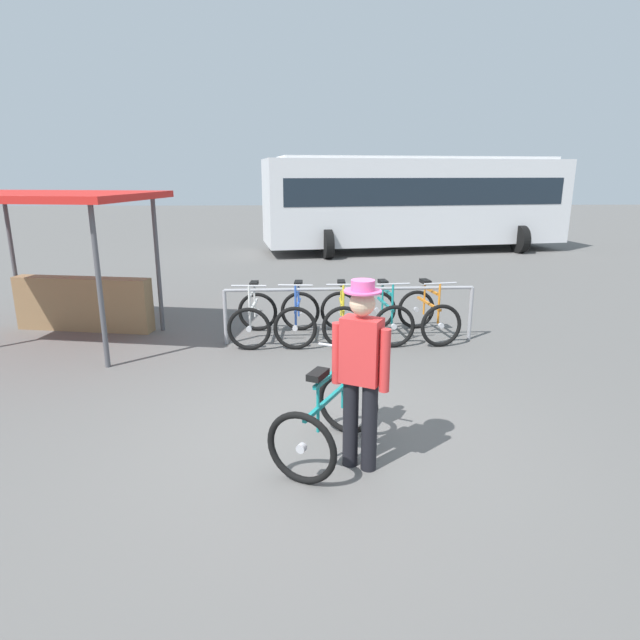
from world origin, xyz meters
TOP-DOWN VIEW (x-y plane):
  - ground_plane at (0.00, 0.00)m, footprint 80.00×80.00m
  - bike_rack_rail at (0.56, 3.28)m, footprint 3.91×0.16m
  - racked_bike_white at (-0.95, 3.42)m, footprint 0.71×1.12m
  - racked_bike_blue at (-0.25, 3.44)m, footprint 0.74×1.15m
  - racked_bike_yellow at (0.45, 3.46)m, footprint 0.68×1.09m
  - racked_bike_teal at (1.15, 3.48)m, footprint 0.78×1.17m
  - racked_bike_orange at (1.85, 3.49)m, footprint 0.84×1.21m
  - featured_bicycle at (0.09, -0.15)m, footprint 1.08×1.26m
  - person_with_featured_bike at (0.32, -0.47)m, footprint 0.48×0.34m
  - bus_distant at (3.65, 13.50)m, footprint 10.27×4.43m
  - market_stall at (-3.92, 3.70)m, footprint 3.46×2.81m

SIDE VIEW (x-z plane):
  - ground_plane at x=0.00m, z-range 0.00..0.00m
  - racked_bike_orange at x=1.85m, z-range -0.12..0.86m
  - racked_bike_white at x=-0.95m, z-range -0.12..0.85m
  - racked_bike_blue at x=-0.25m, z-range -0.12..0.86m
  - racked_bike_yellow at x=0.45m, z-range -0.12..0.85m
  - racked_bike_teal at x=1.15m, z-range -0.12..0.86m
  - featured_bicycle at x=0.09m, z-range -0.06..1.03m
  - bike_rack_rail at x=0.56m, z-range 0.25..1.12m
  - person_with_featured_bike at x=0.32m, z-range 0.09..1.81m
  - market_stall at x=-3.92m, z-range 0.24..2.54m
  - bus_distant at x=3.65m, z-range 0.20..3.28m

